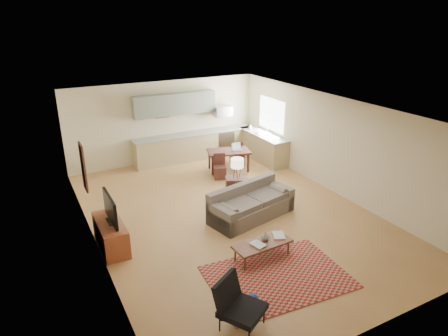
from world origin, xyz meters
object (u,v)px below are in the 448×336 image
armchair (242,306)px  dining_table (228,161)px  sofa (252,202)px  tv_credenza (111,234)px  coffee_table (262,250)px  console_table (237,190)px

armchair → dining_table: 6.86m
sofa → tv_credenza: sofa is taller
coffee_table → dining_table: 4.97m
console_table → armchair: bearing=-94.6°
tv_credenza → dining_table: bearing=32.3°
coffee_table → dining_table: dining_table is taller
armchair → dining_table: size_ratio=0.64×
coffee_table → console_table: 2.69m
sofa → dining_table: 3.18m
sofa → console_table: bearing=71.0°
coffee_table → dining_table: (1.73, 4.65, 0.15)m
coffee_table → console_table: size_ratio=1.80×
armchair → console_table: armchair is taller
tv_credenza → console_table: 3.55m
sofa → dining_table: size_ratio=1.73×
tv_credenza → console_table: (3.49, 0.66, 0.04)m
sofa → tv_credenza: size_ratio=1.73×
tv_credenza → dining_table: (4.38, 2.76, 0.03)m
console_table → dining_table: (0.88, 2.10, -0.01)m
console_table → dining_table: console_table is taller
console_table → dining_table: size_ratio=0.53×
armchair → tv_credenza: size_ratio=0.64×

